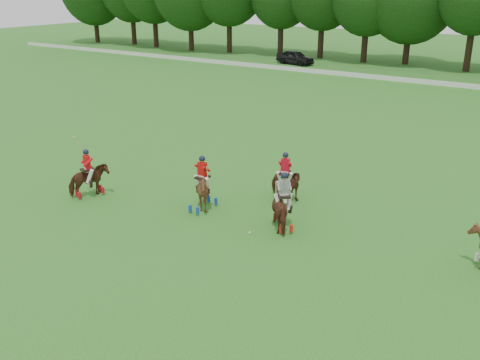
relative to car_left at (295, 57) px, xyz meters
The scene contains 8 objects.
ground 45.99m from the car_left, 67.56° to the right, with size 180.00×180.00×0.00m, color #26601B.
boundary_rail 18.13m from the car_left, 14.38° to the right, with size 120.00×0.10×0.44m, color white.
car_left is the anchor object (origin of this frame).
polo_red_a 42.05m from the car_left, 74.76° to the right, with size 1.40×1.90×2.73m.
polo_red_b 40.60m from the car_left, 62.89° to the right, with size 1.72×1.58×2.17m.
polo_red_c 42.22m from the car_left, 67.45° to the right, with size 1.42×1.58×2.37m.
polo_stripe_a 43.49m from the car_left, 62.84° to the right, with size 1.88×1.95×2.28m.
polo_ball 44.18m from the car_left, 64.45° to the right, with size 0.09×0.09×0.09m, color white.
Camera 1 is at (11.27, -12.91, 9.07)m, focal length 40.00 mm.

